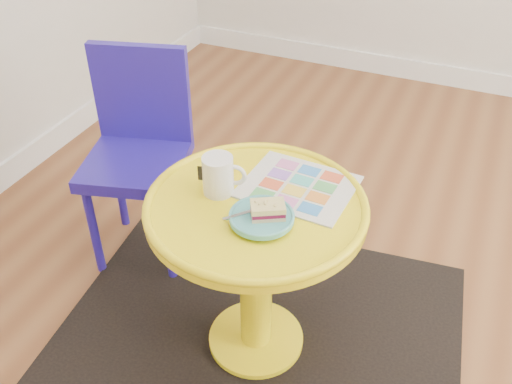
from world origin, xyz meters
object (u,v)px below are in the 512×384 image
at_px(newspaper, 298,186).
at_px(mug, 219,174).
at_px(chair, 139,143).
at_px(side_table, 256,248).
at_px(plate, 262,217).

relative_size(newspaper, mug, 2.48).
distance_m(chair, mug, 0.59).
xyz_separation_m(chair, newspaper, (0.67, -0.19, 0.13)).
relative_size(side_table, mug, 5.00).
bearing_deg(mug, side_table, -18.68).
xyz_separation_m(side_table, chair, (-0.59, 0.31, 0.03)).
bearing_deg(plate, mug, 154.17).
distance_m(side_table, plate, 0.20).
relative_size(chair, newspaper, 2.59).
relative_size(mug, plate, 0.72).
bearing_deg(side_table, mug, 174.83).
bearing_deg(newspaper, mug, -147.36).
height_order(side_table, newspaper, newspaper).
relative_size(chair, plate, 4.62).
bearing_deg(side_table, chair, 152.49).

